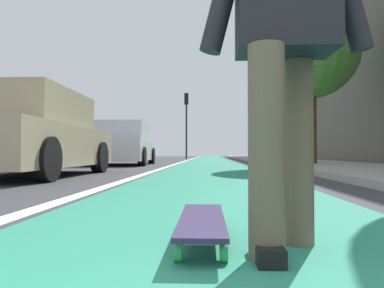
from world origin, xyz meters
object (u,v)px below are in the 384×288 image
(parked_car_near, at_px, (27,136))
(traffic_light, at_px, (186,114))
(skater_person, at_px, (284,25))
(parked_car_mid, at_px, (121,145))
(street_tree_mid, at_px, (311,52))
(skateboard, at_px, (202,222))

(parked_car_near, distance_m, traffic_light, 20.05)
(skater_person, height_order, parked_car_near, skater_person)
(parked_car_mid, bearing_deg, traffic_light, -6.01)
(street_tree_mid, bearing_deg, parked_car_near, 127.56)
(parked_car_mid, distance_m, street_tree_mid, 6.88)
(parked_car_mid, xyz_separation_m, street_tree_mid, (-1.59, -6.11, 2.74))
(parked_car_mid, height_order, traffic_light, traffic_light)
(skater_person, relative_size, parked_car_mid, 0.38)
(street_tree_mid, bearing_deg, skater_person, 164.02)
(parked_car_near, height_order, parked_car_mid, parked_car_near)
(traffic_light, distance_m, street_tree_mid, 15.76)
(skater_person, xyz_separation_m, traffic_light, (24.59, 1.96, 2.27))
(skater_person, height_order, traffic_light, traffic_light)
(parked_car_mid, xyz_separation_m, traffic_light, (13.45, -1.42, 2.52))
(traffic_light, bearing_deg, skater_person, -175.44)
(skateboard, relative_size, street_tree_mid, 0.17)
(skateboard, distance_m, parked_car_mid, 11.42)
(parked_car_near, bearing_deg, parked_car_mid, -1.11)
(street_tree_mid, bearing_deg, traffic_light, 17.34)
(parked_car_mid, bearing_deg, skater_person, -163.13)
(parked_car_near, xyz_separation_m, traffic_light, (19.84, -1.54, 2.50))
(skater_person, relative_size, street_tree_mid, 0.34)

